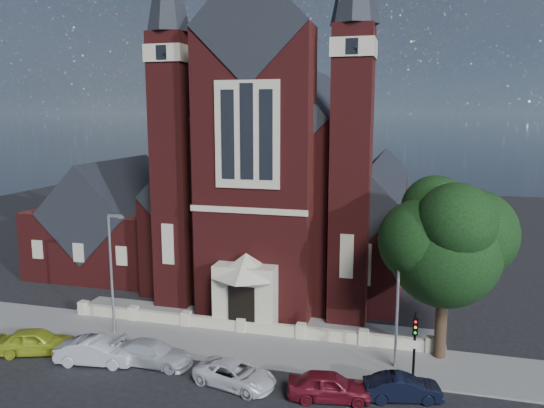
{
  "coord_description": "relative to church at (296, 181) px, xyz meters",
  "views": [
    {
      "loc": [
        10.51,
        -25.11,
        14.34
      ],
      "look_at": [
        0.6,
        12.0,
        7.8
      ],
      "focal_mm": 35.0,
      "sensor_mm": 36.0,
      "label": 1
    }
  ],
  "objects": [
    {
      "name": "ground",
      "position": [
        0.0,
        -7.94,
        -8.19
      ],
      "size": [
        120.0,
        120.0,
        0.0
      ],
      "primitive_type": "plane",
      "color": "black",
      "rests_on": "ground"
    },
    {
      "name": "pavement_strip",
      "position": [
        0.0,
        -18.44,
        -8.19
      ],
      "size": [
        60.0,
        5.0,
        0.12
      ],
      "primitive_type": "cube",
      "color": "slate",
      "rests_on": "ground"
    },
    {
      "name": "forecourt_paving",
      "position": [
        0.0,
        -14.44,
        -8.19
      ],
      "size": [
        26.0,
        3.0,
        0.14
      ],
      "primitive_type": "cube",
      "color": "slate",
      "rests_on": "ground"
    },
    {
      "name": "forecourt_wall",
      "position": [
        0.0,
        -16.44,
        -8.19
      ],
      "size": [
        24.0,
        0.4,
        0.9
      ],
      "primitive_type": "cube",
      "color": "beige",
      "rests_on": "ground"
    },
    {
      "name": "church",
      "position": [
        0.0,
        0.0,
        0.0
      ],
      "size": [
        20.01,
        34.9,
        29.2
      ],
      "color": "#4D1514",
      "rests_on": "ground"
    },
    {
      "name": "parish_hall",
      "position": [
        -16.0,
        -4.94,
        -4.17
      ],
      "size": [
        12.0,
        12.2,
        10.24
      ],
      "color": "#4D1514",
      "rests_on": "ground"
    },
    {
      "name": "street_tree",
      "position": [
        12.6,
        -17.23,
        -1.23
      ],
      "size": [
        6.4,
        6.6,
        10.7
      ],
      "color": "black",
      "rests_on": "ground"
    },
    {
      "name": "street_lamp_left",
      "position": [
        -7.91,
        -18.94,
        -3.59
      ],
      "size": [
        1.16,
        0.22,
        8.09
      ],
      "color": "gray",
      "rests_on": "ground"
    },
    {
      "name": "street_lamp_right",
      "position": [
        10.09,
        -18.94,
        -3.59
      ],
      "size": [
        1.16,
        0.22,
        8.09
      ],
      "color": "gray",
      "rests_on": "ground"
    },
    {
      "name": "traffic_signal",
      "position": [
        11.0,
        -20.52,
        -5.6
      ],
      "size": [
        0.28,
        0.42,
        4.0
      ],
      "color": "black",
      "rests_on": "ground"
    },
    {
      "name": "car_lime_van",
      "position": [
        -11.11,
        -22.58,
        -7.41
      ],
      "size": [
        4.88,
        3.2,
        1.55
      ],
      "primitive_type": "imported",
      "rotation": [
        0.0,
        0.0,
        1.9
      ],
      "color": "#9BAA22",
      "rests_on": "ground"
    },
    {
      "name": "car_silver_a",
      "position": [
        -6.8,
        -22.83,
        -7.43
      ],
      "size": [
        4.74,
        2.22,
        1.5
      ],
      "primitive_type": "imported",
      "rotation": [
        0.0,
        0.0,
        1.71
      ],
      "color": "#A7ABAE",
      "rests_on": "ground"
    },
    {
      "name": "car_silver_b",
      "position": [
        -3.56,
        -22.07,
        -7.5
      ],
      "size": [
        4.81,
        2.14,
        1.37
      ],
      "primitive_type": "imported",
      "rotation": [
        0.0,
        0.0,
        1.52
      ],
      "color": "#BABEC2",
      "rests_on": "ground"
    },
    {
      "name": "car_white_suv",
      "position": [
        1.82,
        -23.15,
        -7.55
      ],
      "size": [
        4.92,
        3.14,
        1.27
      ],
      "primitive_type": "imported",
      "rotation": [
        0.0,
        0.0,
        1.33
      ],
      "color": "white",
      "rests_on": "ground"
    },
    {
      "name": "car_dark_red",
      "position": [
        6.9,
        -23.21,
        -7.46
      ],
      "size": [
        4.5,
        2.39,
        1.46
      ],
      "primitive_type": "imported",
      "rotation": [
        0.0,
        0.0,
        1.73
      ],
      "color": "maroon",
      "rests_on": "ground"
    },
    {
      "name": "car_navy",
      "position": [
        10.49,
        -22.29,
        -7.54
      ],
      "size": [
        4.14,
        2.25,
        1.29
      ],
      "primitive_type": "imported",
      "rotation": [
        0.0,
        0.0,
        1.81
      ],
      "color": "black",
      "rests_on": "ground"
    }
  ]
}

